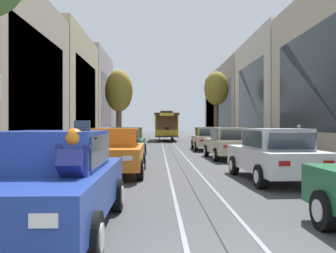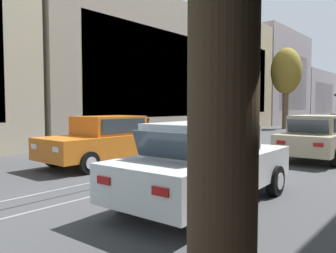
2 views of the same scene
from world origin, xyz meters
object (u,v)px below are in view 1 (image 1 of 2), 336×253
parked_car_orange_second_left (116,151)px  street_tree_kerb_left_second (119,92)px  street_tree_kerb_right_second (216,90)px  cable_car_trolley (166,126)px  parked_car_white_second_right (274,154)px  parked_car_beige_fourth_right (207,138)px  parked_car_green_mid_left (127,142)px  parked_car_beige_mid_right (228,143)px  pedestrian_on_right_pavement (299,140)px  motorcycle_with_rider (76,180)px  pedestrian_on_left_pavement (249,136)px  parked_car_blue_near_left (52,181)px

parked_car_orange_second_left → street_tree_kerb_left_second: size_ratio=0.63×
street_tree_kerb_right_second → cable_car_trolley: street_tree_kerb_right_second is taller
parked_car_white_second_right → cable_car_trolley: bearing=95.0°
parked_car_beige_fourth_right → street_tree_kerb_left_second: size_ratio=0.63×
parked_car_orange_second_left → parked_car_beige_fourth_right: 12.95m
parked_car_green_mid_left → parked_car_white_second_right: same height
parked_car_green_mid_left → parked_car_beige_fourth_right: (5.01, 5.38, 0.00)m
parked_car_beige_mid_right → pedestrian_on_right_pavement: pedestrian_on_right_pavement is taller
pedestrian_on_right_pavement → motorcycle_with_rider: bearing=-123.0°
street_tree_kerb_right_second → pedestrian_on_left_pavement: size_ratio=4.00×
parked_car_blue_near_left → parked_car_green_mid_left: size_ratio=1.00×
parked_car_green_mid_left → parked_car_white_second_right: 9.73m
pedestrian_on_right_pavement → parked_car_beige_mid_right: bearing=173.2°
parked_car_beige_mid_right → parked_car_green_mid_left: bearing=168.0°
parked_car_blue_near_left → parked_car_green_mid_left: same height
parked_car_blue_near_left → cable_car_trolley: 35.25m
parked_car_beige_mid_right → street_tree_kerb_right_second: bearing=83.0°
parked_car_orange_second_left → cable_car_trolley: bearing=85.3°
parked_car_green_mid_left → parked_car_white_second_right: bearing=-57.9°
cable_car_trolley → parked_car_beige_fourth_right: bearing=-81.6°
street_tree_kerb_right_second → pedestrian_on_left_pavement: (1.30, -6.68, -4.04)m
parked_car_beige_fourth_right → street_tree_kerb_right_second: size_ratio=0.66×
street_tree_kerb_left_second → parked_car_green_mid_left: bearing=-82.2°
parked_car_beige_fourth_right → cable_car_trolley: size_ratio=0.48×
parked_car_orange_second_left → pedestrian_on_left_pavement: 16.03m
parked_car_white_second_right → street_tree_kerb_left_second: bearing=107.3°
street_tree_kerb_right_second → parked_car_blue_near_left: bearing=-104.5°
parked_car_blue_near_left → motorcycle_with_rider: bearing=-51.6°
parked_car_beige_mid_right → parked_car_white_second_right: bearing=-90.1°
parked_car_white_second_right → street_tree_kerb_right_second: 22.57m
parked_car_orange_second_left → street_tree_kerb_right_second: 22.01m
street_tree_kerb_left_second → parked_car_beige_mid_right: bearing=-65.6°
parked_car_beige_fourth_right → cable_car_trolley: (-2.44, 16.47, 0.86)m
pedestrian_on_left_pavement → pedestrian_on_right_pavement: bearing=-88.1°
parked_car_beige_fourth_right → pedestrian_on_left_pavement: size_ratio=2.62×
parked_car_green_mid_left → cable_car_trolley: 22.02m
parked_car_orange_second_left → parked_car_beige_mid_right: 7.44m
cable_car_trolley → parked_car_orange_second_left: bearing=-94.7°
parked_car_orange_second_left → parked_car_beige_fourth_right: size_ratio=1.00×
parked_car_blue_near_left → motorcycle_with_rider: 0.87m
street_tree_kerb_right_second → parked_car_beige_mid_right: bearing=-97.0°
parked_car_white_second_right → cable_car_trolley: (-2.61, 30.09, 0.86)m
parked_car_orange_second_left → street_tree_kerb_right_second: bearing=71.6°
pedestrian_on_right_pavement → parked_car_orange_second_left: bearing=-148.6°
parked_car_beige_mid_right → pedestrian_on_right_pavement: 3.47m
parked_car_green_mid_left → parked_car_beige_fourth_right: bearing=47.0°
parked_car_orange_second_left → street_tree_kerb_left_second: street_tree_kerb_left_second is taller
pedestrian_on_right_pavement → pedestrian_on_left_pavement: bearing=91.9°
street_tree_kerb_left_second → parked_car_blue_near_left: bearing=-85.9°
cable_car_trolley → pedestrian_on_left_pavement: cable_car_trolley is taller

